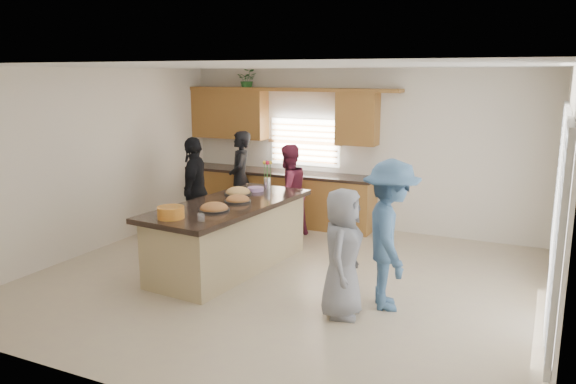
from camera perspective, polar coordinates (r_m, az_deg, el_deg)
The scene contains 18 objects.
floor at distance 7.62m, azimuth -0.47°, elevation -8.90°, with size 6.50×6.50×0.00m, color tan.
room_shell at distance 7.16m, azimuth -0.50°, elevation 5.46°, with size 6.52×6.02×2.81m.
back_cabinetry at distance 10.37m, azimuth -1.20°, elevation 1.97°, with size 4.08×0.66×2.46m.
right_wall_glazing at distance 6.42m, azimuth 25.78°, elevation -1.58°, with size 0.06×4.00×2.25m.
island at distance 7.97m, azimuth -5.99°, elevation -4.58°, with size 1.39×2.79×0.95m.
platter_front at distance 7.41m, azimuth -7.52°, elevation -1.69°, with size 0.41×0.41×0.17m.
platter_mid at distance 7.87m, azimuth -5.13°, elevation -0.83°, with size 0.37×0.37×0.15m.
platter_back at distance 8.37m, azimuth -5.09°, elevation -0.04°, with size 0.41×0.41×0.17m.
salad_bowl at distance 7.10m, azimuth -11.82°, elevation -1.98°, with size 0.33×0.33×0.15m.
clear_cup at distance 6.90m, azimuth -8.83°, elevation -2.57°, with size 0.09×0.09×0.10m, color white.
plate_stack at distance 8.59m, azimuth -3.31°, elevation 0.29°, with size 0.25×0.25×0.06m, color #A982BD.
flower_vase at distance 8.71m, azimuth -2.10°, elevation 1.87°, with size 0.14×0.14×0.44m.
potted_plant at distance 10.59m, azimuth -4.13°, elevation 11.30°, with size 0.35×0.30×0.39m, color #2C6E2C.
woman_left_back at distance 10.16m, azimuth -4.86°, elevation 1.38°, with size 0.62×0.41×1.71m, color black.
woman_left_mid at distance 9.42m, azimuth 0.00°, elevation 0.14°, with size 0.76×0.59×1.56m, color maroon.
woman_left_front at distance 9.28m, azimuth -9.44°, elevation 0.28°, with size 1.01×0.42×1.72m, color black.
woman_right_back at distance 6.61m, azimuth 10.34°, elevation -4.32°, with size 1.14×0.65×1.76m, color #3B5D81.
woman_right_front at distance 6.34m, azimuth 5.55°, elevation -6.20°, with size 0.72×0.47×1.48m, color slate.
Camera 1 is at (3.10, -6.40, 2.71)m, focal length 35.00 mm.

